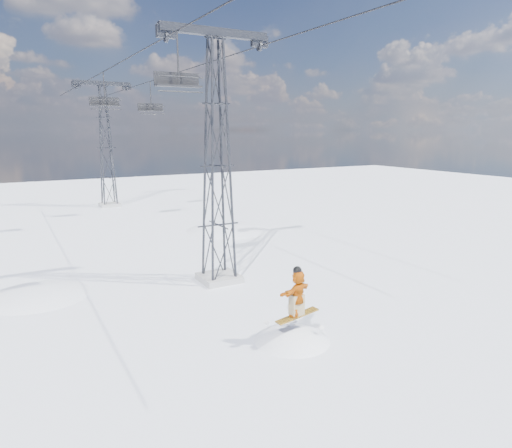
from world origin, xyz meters
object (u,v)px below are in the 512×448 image
at_px(snowboarder_jump, 291,383).
at_px(lift_chair_near, 178,81).
at_px(lift_tower_near, 217,167).
at_px(lift_tower_far, 106,148).

bearing_deg(snowboarder_jump, lift_chair_near, 107.10).
bearing_deg(lift_chair_near, lift_tower_near, 30.18).
bearing_deg(lift_chair_near, snowboarder_jump, -72.90).
relative_size(lift_tower_near, lift_chair_near, 4.96).
height_order(lift_tower_near, snowboarder_jump, lift_tower_near).
relative_size(lift_tower_near, lift_tower_far, 1.00).
bearing_deg(lift_tower_far, lift_chair_near, -94.79).
bearing_deg(lift_chair_near, lift_tower_far, 85.21).
distance_m(lift_tower_far, snowboarder_jump, 32.78).
bearing_deg(snowboarder_jump, lift_tower_near, 86.40).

